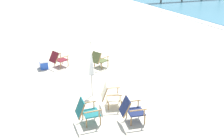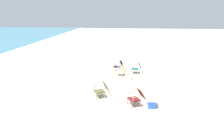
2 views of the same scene
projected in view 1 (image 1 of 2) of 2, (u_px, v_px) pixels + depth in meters
ground_plane at (80, 91)px, 10.00m from camera, size 80.00×80.00×0.00m
beach_chair_back_right at (86, 111)px, 7.88m from camera, size 0.62×0.72×0.81m
beach_chair_back_left at (58, 59)px, 12.17m from camera, size 0.84×0.93×0.78m
beach_chair_front_left at (131, 109)px, 7.96m from camera, size 0.68×0.81×0.80m
beach_chair_front_right at (99, 59)px, 12.09m from camera, size 0.84×0.91×0.80m
beach_chair_mid_center at (110, 95)px, 8.83m from camera, size 0.73×0.81×0.82m
umbrella_furled_white at (91, 60)px, 9.30m from camera, size 0.58×0.34×2.08m
cooler_box at (44, 64)px, 12.12m from camera, size 0.49×0.35×0.40m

